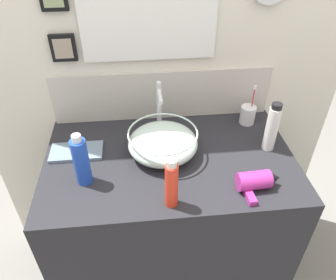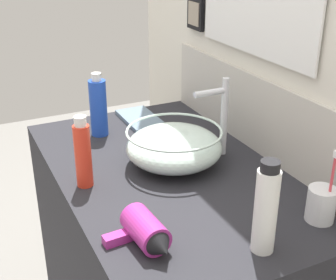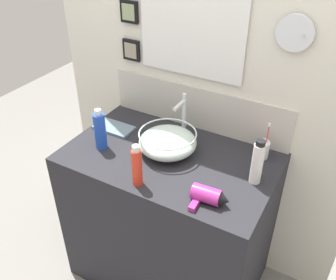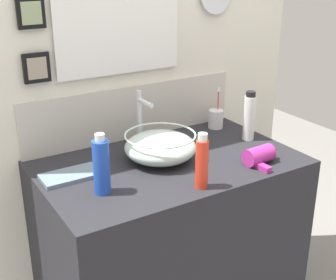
% 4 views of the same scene
% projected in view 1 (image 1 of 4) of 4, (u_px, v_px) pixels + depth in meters
% --- Properties ---
extents(ground_plane, '(6.00, 6.00, 0.00)m').
position_uv_depth(ground_plane, '(169.00, 272.00, 2.03)').
color(ground_plane, gray).
extents(vanity_counter, '(1.11, 0.68, 0.93)m').
position_uv_depth(vanity_counter, '(170.00, 224.00, 1.74)').
color(vanity_counter, '#232328').
rests_on(vanity_counter, ground).
extents(back_panel, '(1.85, 0.10, 2.46)m').
position_uv_depth(back_panel, '(161.00, 60.00, 1.56)').
color(back_panel, silver).
rests_on(back_panel, ground).
extents(glass_bowl_sink, '(0.31, 0.31, 0.12)m').
position_uv_depth(glass_bowl_sink, '(163.00, 143.00, 1.44)').
color(glass_bowl_sink, silver).
rests_on(glass_bowl_sink, vanity_counter).
extents(faucet, '(0.02, 0.12, 0.26)m').
position_uv_depth(faucet, '(159.00, 105.00, 1.52)').
color(faucet, silver).
rests_on(faucet, vanity_counter).
extents(hair_drier, '(0.18, 0.14, 0.08)m').
position_uv_depth(hair_drier, '(257.00, 181.00, 1.29)').
color(hair_drier, '#B22D8C').
rests_on(hair_drier, vanity_counter).
extents(toothbrush_cup, '(0.08, 0.08, 0.21)m').
position_uv_depth(toothbrush_cup, '(248.00, 115.00, 1.64)').
color(toothbrush_cup, silver).
rests_on(toothbrush_cup, vanity_counter).
extents(shampoo_bottle, '(0.06, 0.06, 0.23)m').
position_uv_depth(shampoo_bottle, '(81.00, 161.00, 1.27)').
color(shampoo_bottle, blue).
rests_on(shampoo_bottle, vanity_counter).
extents(spray_bottle, '(0.05, 0.05, 0.22)m').
position_uv_depth(spray_bottle, '(172.00, 184.00, 1.18)').
color(spray_bottle, red).
rests_on(spray_bottle, vanity_counter).
extents(lotion_bottle, '(0.05, 0.05, 0.24)m').
position_uv_depth(lotion_bottle, '(272.00, 127.00, 1.44)').
color(lotion_bottle, white).
rests_on(lotion_bottle, vanity_counter).
extents(hand_towel, '(0.23, 0.13, 0.02)m').
position_uv_depth(hand_towel, '(77.00, 152.00, 1.47)').
color(hand_towel, slate).
rests_on(hand_towel, vanity_counter).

